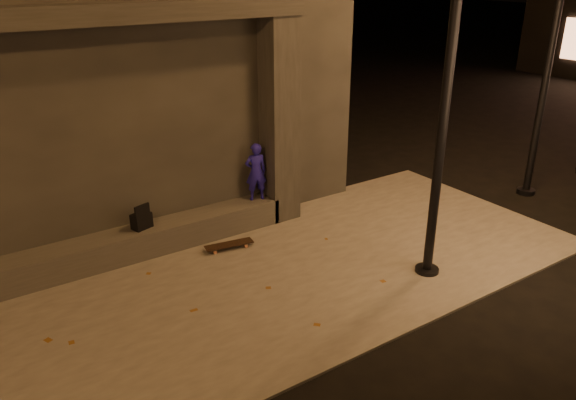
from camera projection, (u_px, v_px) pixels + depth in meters
ground at (331, 357)px, 6.82m from camera, size 120.00×120.00×0.00m
sidewalk at (249, 283)px, 8.34m from camera, size 11.00×4.40×0.04m
building at (74, 70)px, 10.25m from camera, size 9.00×5.10×5.22m
ledge at (110, 249)px, 8.81m from camera, size 6.00×0.55×0.45m
column at (279, 122)px, 9.84m from camera, size 0.55×0.55×3.60m
canopy at (147, 11)px, 7.99m from camera, size 5.00×0.70×0.28m
skateboarder at (256, 172)px, 9.91m from camera, size 0.44×0.35×1.05m
backpack at (141, 219)px, 8.95m from camera, size 0.35×0.28×0.43m
skateboard at (229, 245)px, 9.29m from camera, size 0.83×0.34×0.09m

